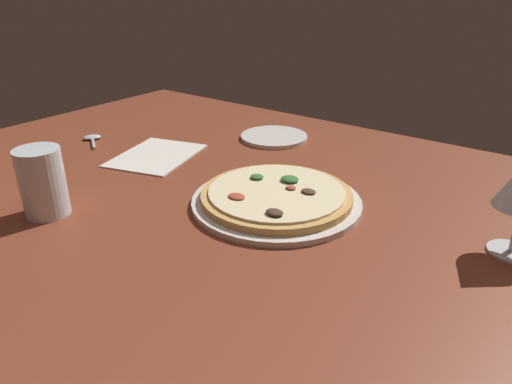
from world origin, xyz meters
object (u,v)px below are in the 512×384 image
paper_menu (156,156)px  spoon (92,139)px  pizza_main (276,198)px  water_glass (43,187)px  side_plate (274,137)px

paper_menu → spoon: size_ratio=2.10×
paper_menu → spoon: bearing=-10.9°
pizza_main → water_glass: (27.33, 24.46, 3.48)cm
side_plate → spoon: size_ratio=1.70×
side_plate → spoon: bearing=38.4°
water_glass → side_plate: 53.08cm
water_glass → side_plate: (-7.55, -52.37, -4.25)cm
paper_menu → water_glass: bearing=85.4°
paper_menu → side_plate: bearing=-134.8°
pizza_main → side_plate: 34.22cm
water_glass → paper_menu: water_glass is taller
pizza_main → paper_menu: size_ratio=1.48×
water_glass → paper_menu: 29.11cm
paper_menu → spoon: 19.57cm
pizza_main → paper_menu: pizza_main is taller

